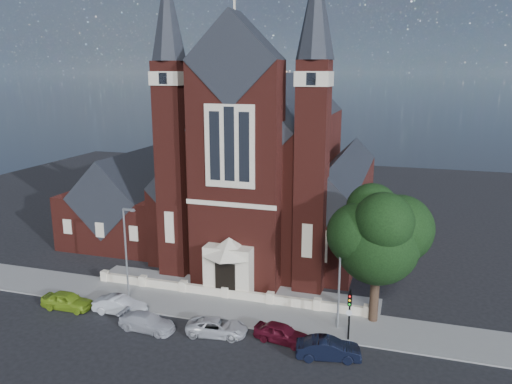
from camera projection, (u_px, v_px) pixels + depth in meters
ground at (255, 263)px, 51.04m from camera, size 120.00×120.00×0.00m
pavement_strip at (217, 308)px, 41.28m from camera, size 60.00×5.00×0.12m
forecourt_paving at (233, 289)px, 45.00m from camera, size 26.00×3.00×0.14m
forecourt_wall at (226, 298)px, 43.14m from camera, size 24.00×0.40×0.90m
church at (275, 171)px, 56.52m from camera, size 20.01×34.90×29.20m
parish_hall at (130, 206)px, 57.47m from camera, size 12.00×12.20×10.24m
street_tree at (379, 238)px, 37.18m from camera, size 6.40×6.60×10.70m
street_lamp_left at (127, 248)px, 42.01m from camera, size 1.16×0.22×8.09m
street_lamp_right at (341, 272)px, 36.86m from camera, size 1.16×0.22×8.09m
traffic_signal at (350, 308)px, 35.60m from camera, size 0.28×0.42×4.00m
car_lime_van at (67, 301)px, 41.01m from camera, size 4.32×1.84×1.46m
car_silver_a at (120, 305)px, 40.20m from camera, size 4.34×1.58×1.42m
car_silver_b at (147, 322)px, 37.63m from camera, size 4.58×2.12×1.29m
car_white_suv at (217, 327)px, 36.94m from camera, size 4.77×2.66×1.26m
car_dark_red at (281, 333)px, 35.99m from camera, size 4.25×2.27×1.37m
car_navy at (328, 349)px, 33.84m from camera, size 4.61×2.39×1.45m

